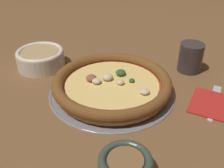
{
  "coord_description": "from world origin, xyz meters",
  "views": [
    {
      "loc": [
        0.34,
        0.53,
        0.43
      ],
      "look_at": [
        0.0,
        0.0,
        0.03
      ],
      "focal_mm": 42.0,
      "sensor_mm": 36.0,
      "label": 1
    }
  ],
  "objects_px": {
    "pizza": "(112,84)",
    "bowl_far": "(125,165)",
    "napkin": "(210,103)",
    "pizza_tray": "(112,91)",
    "fork": "(215,100)",
    "drinking_cup": "(191,57)",
    "bowl_near": "(41,58)"
  },
  "relations": [
    {
      "from": "pizza",
      "to": "bowl_far",
      "type": "distance_m",
      "value": 0.29
    },
    {
      "from": "pizza",
      "to": "napkin",
      "type": "bearing_deg",
      "value": 134.5
    },
    {
      "from": "pizza_tray",
      "to": "napkin",
      "type": "distance_m",
      "value": 0.27
    },
    {
      "from": "bowl_far",
      "to": "fork",
      "type": "relative_size",
      "value": 0.67
    },
    {
      "from": "pizza",
      "to": "napkin",
      "type": "distance_m",
      "value": 0.27
    },
    {
      "from": "pizza_tray",
      "to": "napkin",
      "type": "height_order",
      "value": "same"
    },
    {
      "from": "pizza",
      "to": "napkin",
      "type": "relative_size",
      "value": 2.11
    },
    {
      "from": "pizza",
      "to": "drinking_cup",
      "type": "xyz_separation_m",
      "value": [
        -0.28,
        0.03,
        0.02
      ]
    },
    {
      "from": "pizza_tray",
      "to": "drinking_cup",
      "type": "bearing_deg",
      "value": 174.12
    },
    {
      "from": "drinking_cup",
      "to": "fork",
      "type": "height_order",
      "value": "drinking_cup"
    },
    {
      "from": "bowl_near",
      "to": "drinking_cup",
      "type": "relative_size",
      "value": 1.66
    },
    {
      "from": "pizza_tray",
      "to": "fork",
      "type": "height_order",
      "value": "pizza_tray"
    },
    {
      "from": "drinking_cup",
      "to": "napkin",
      "type": "bearing_deg",
      "value": 60.41
    },
    {
      "from": "napkin",
      "to": "drinking_cup",
      "type": "bearing_deg",
      "value": -119.59
    },
    {
      "from": "pizza_tray",
      "to": "drinking_cup",
      "type": "relative_size",
      "value": 3.85
    },
    {
      "from": "fork",
      "to": "bowl_far",
      "type": "bearing_deg",
      "value": 158.91
    },
    {
      "from": "bowl_near",
      "to": "pizza",
      "type": "bearing_deg",
      "value": 114.55
    },
    {
      "from": "pizza",
      "to": "fork",
      "type": "xyz_separation_m",
      "value": [
        -0.22,
        0.19,
        -0.03
      ]
    },
    {
      "from": "drinking_cup",
      "to": "fork",
      "type": "bearing_deg",
      "value": 67.46
    },
    {
      "from": "bowl_far",
      "to": "fork",
      "type": "distance_m",
      "value": 0.36
    },
    {
      "from": "bowl_near",
      "to": "fork",
      "type": "relative_size",
      "value": 0.99
    },
    {
      "from": "pizza_tray",
      "to": "bowl_far",
      "type": "distance_m",
      "value": 0.29
    },
    {
      "from": "pizza_tray",
      "to": "fork",
      "type": "xyz_separation_m",
      "value": [
        -0.22,
        0.19,
        -0.0
      ]
    },
    {
      "from": "drinking_cup",
      "to": "napkin",
      "type": "relative_size",
      "value": 0.58
    },
    {
      "from": "bowl_far",
      "to": "napkin",
      "type": "distance_m",
      "value": 0.33
    },
    {
      "from": "bowl_far",
      "to": "drinking_cup",
      "type": "height_order",
      "value": "drinking_cup"
    },
    {
      "from": "bowl_far",
      "to": "drinking_cup",
      "type": "relative_size",
      "value": 1.13
    },
    {
      "from": "bowl_far",
      "to": "napkin",
      "type": "relative_size",
      "value": 0.66
    },
    {
      "from": "napkin",
      "to": "fork",
      "type": "xyz_separation_m",
      "value": [
        -0.03,
        -0.0,
        -0.0
      ]
    },
    {
      "from": "pizza_tray",
      "to": "bowl_far",
      "type": "relative_size",
      "value": 3.4
    },
    {
      "from": "pizza_tray",
      "to": "bowl_near",
      "type": "xyz_separation_m",
      "value": [
        0.12,
        -0.26,
        0.03
      ]
    },
    {
      "from": "pizza",
      "to": "bowl_near",
      "type": "distance_m",
      "value": 0.28
    }
  ]
}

